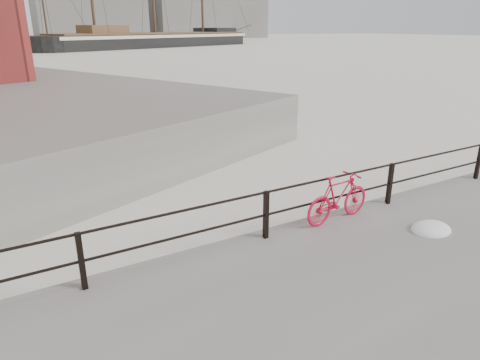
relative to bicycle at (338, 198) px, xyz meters
name	(u,v)px	position (x,y,z in m)	size (l,w,h in m)	color
ground	(468,189)	(5.20, 0.25, -0.88)	(400.00, 400.00, 0.00)	white
guardrail	(479,161)	(5.20, 0.10, -0.03)	(28.00, 0.10, 1.00)	black
bicycle	(338,198)	(0.00, 0.00, 0.00)	(1.76, 0.26, 1.07)	red
barque_black	(156,47)	(27.42, 87.78, -0.88)	(64.43, 21.09, 36.15)	black
schooner_mid	(8,52)	(-1.89, 81.84, -0.88)	(30.74, 13.01, 21.95)	beige
industrial_west	(89,10)	(25.20, 140.25, 8.12)	(32.00, 18.00, 18.00)	gray
industrial_mid	(187,3)	(60.20, 145.25, 11.12)	(26.00, 20.00, 24.00)	gray
industrial_east	(236,19)	(83.20, 150.25, 6.12)	(20.00, 16.00, 14.00)	gray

